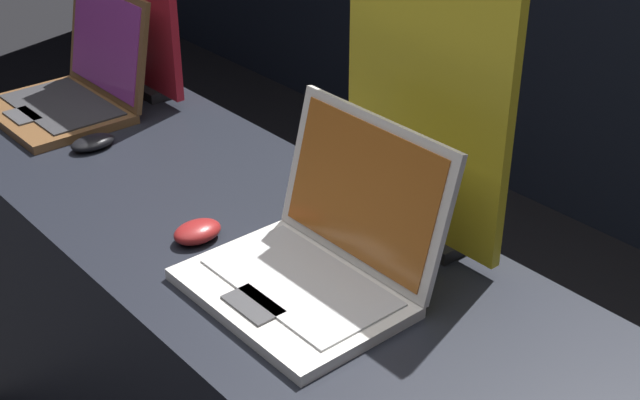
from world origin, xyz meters
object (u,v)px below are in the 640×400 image
at_px(mouse_front, 93,142).
at_px(mouse_middle, 197,232).
at_px(laptop_front, 75,84).
at_px(promo_stand_middle, 425,114).
at_px(laptop_middle, 320,252).

xyz_separation_m(mouse_front, mouse_middle, (0.46, -0.04, 0.00)).
bearing_deg(laptop_front, mouse_front, -19.37).
bearing_deg(mouse_middle, laptop_front, 170.57).
xyz_separation_m(mouse_middle, promo_stand_middle, (0.25, 0.31, 0.22)).
bearing_deg(mouse_front, laptop_front, 160.63).
height_order(laptop_middle, mouse_middle, laptop_middle).
xyz_separation_m(mouse_front, promo_stand_middle, (0.71, 0.27, 0.23)).
distance_m(laptop_middle, promo_stand_middle, 0.29).
height_order(laptop_front, mouse_front, laptop_front).
bearing_deg(mouse_middle, promo_stand_middle, 51.18).
bearing_deg(laptop_front, mouse_middle, -9.43).
bearing_deg(mouse_front, laptop_middle, 3.29).
relative_size(laptop_middle, mouse_middle, 3.92).
relative_size(laptop_middle, promo_stand_middle, 0.71).
distance_m(mouse_front, promo_stand_middle, 0.79).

